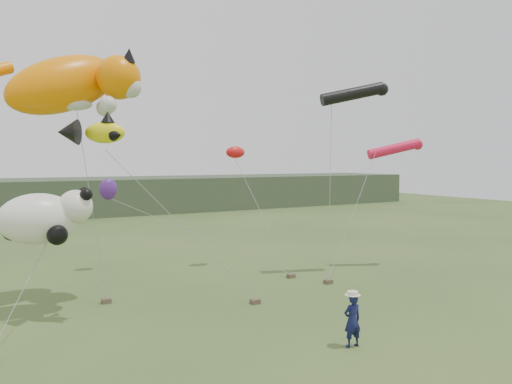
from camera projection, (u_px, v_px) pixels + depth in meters
ground at (302, 332)px, 17.74m from camera, size 120.00×120.00×0.00m
headland at (44, 198)px, 54.73m from camera, size 90.00×13.00×4.00m
festival_attendant at (352, 320)px, 16.29m from camera, size 0.67×0.47×1.75m
sandbag_anchors at (214, 299)px, 21.62m from camera, size 15.31×5.00×0.20m
cat_kite at (76, 84)px, 21.16m from camera, size 6.68×3.70×3.83m
fish_kite at (92, 132)px, 18.39m from camera, size 2.62×1.73×1.27m
tube_kites at (375, 116)px, 27.41m from camera, size 6.65×1.92×4.19m
panda_kite at (45, 217)px, 19.69m from camera, size 3.58×2.31×2.22m
misc_kites at (162, 174)px, 27.91m from camera, size 7.70×3.11×2.98m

